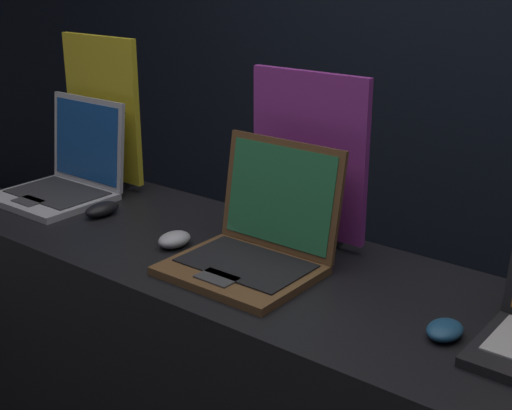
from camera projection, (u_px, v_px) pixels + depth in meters
wall_back at (498, 13)px, 2.69m from camera, size 8.00×0.05×2.80m
laptop_front at (66, 175)px, 2.22m from camera, size 0.32×0.32×0.30m
mouse_front at (102, 209)px, 2.07m from camera, size 0.06×0.11×0.04m
promo_stand_front at (103, 115)px, 2.28m from camera, size 0.32×0.07×0.48m
laptop_middle at (257, 240)px, 1.72m from camera, size 0.34×0.33×0.29m
mouse_middle at (174, 240)px, 1.85m from camera, size 0.07×0.10×0.04m
promo_stand_middle at (308, 162)px, 1.83m from camera, size 0.34×0.07×0.45m
mouse_back at (445, 330)px, 1.41m from camera, size 0.07×0.09×0.03m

